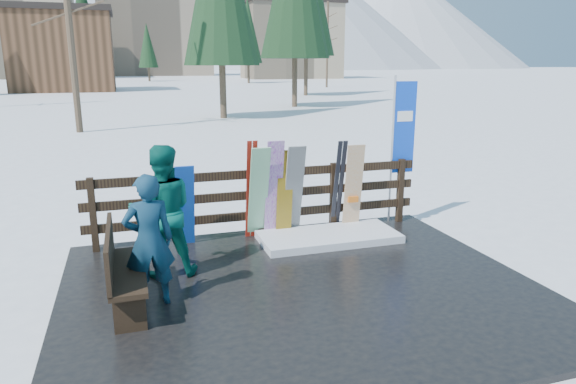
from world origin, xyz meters
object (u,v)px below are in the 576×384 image
object	(u,v)px
snowboard_1	(259,194)
person_back	(162,211)
snowboard_4	(294,191)
person_front	(149,241)
snowboard_3	(274,190)
snowboard_5	(353,188)
bench	(121,267)
snowboard_0	(185,206)
rental_flag	(401,133)
snowboard_2	(285,194)

from	to	relation	value
snowboard_1	person_back	xyz separation A→B (m)	(-1.57, -1.01, 0.12)
snowboard_4	person_front	xyz separation A→B (m)	(-2.37, -1.86, 0.03)
person_back	snowboard_4	bearing A→B (deg)	-153.23
snowboard_3	snowboard_5	bearing A→B (deg)	0.00
bench	snowboard_3	world-z (taller)	snowboard_3
snowboard_1	snowboard_4	size ratio (longest dim) A/B	1.02
snowboard_1	snowboard_3	xyz separation A→B (m)	(0.26, 0.00, 0.04)
snowboard_3	snowboard_5	world-z (taller)	snowboard_3
snowboard_1	snowboard_0	bearing A→B (deg)	180.00
snowboard_4	rental_flag	distance (m)	2.25
snowboard_0	snowboard_4	bearing A→B (deg)	0.00
snowboard_2	snowboard_3	distance (m)	0.20
snowboard_2	person_front	xyz separation A→B (m)	(-2.22, -1.86, 0.06)
bench	person_front	distance (m)	0.44
rental_flag	person_front	bearing A→B (deg)	-154.40
snowboard_3	rental_flag	distance (m)	2.55
bench	person_front	bearing A→B (deg)	1.90
snowboard_1	snowboard_3	world-z (taller)	snowboard_3
snowboard_5	snowboard_4	bearing A→B (deg)	180.00
snowboard_5	rental_flag	distance (m)	1.36
bench	snowboard_0	bearing A→B (deg)	63.22
snowboard_3	rental_flag	size ratio (longest dim) A/B	0.64
snowboard_0	rental_flag	world-z (taller)	rental_flag
snowboard_3	person_front	bearing A→B (deg)	-137.59
snowboard_3	snowboard_4	distance (m)	0.34
bench	person_back	bearing A→B (deg)	57.58
snowboard_2	person_back	bearing A→B (deg)	-153.33
snowboard_4	snowboard_5	xyz separation A→B (m)	(1.06, 0.00, -0.02)
bench	person_back	distance (m)	1.09
snowboard_1	snowboard_5	bearing A→B (deg)	0.00
bench	person_back	xyz separation A→B (m)	(0.55, 0.87, 0.38)
snowboard_1	snowboard_2	size ratio (longest dim) A/B	1.08
person_front	snowboard_5	bearing A→B (deg)	-157.92
snowboard_2	snowboard_1	bearing A→B (deg)	-180.00
rental_flag	person_front	size ratio (longest dim) A/B	1.63
bench	snowboard_5	size ratio (longest dim) A/B	1.00
snowboard_2	person_front	bearing A→B (deg)	-140.01
snowboard_3	rental_flag	bearing A→B (deg)	6.39
rental_flag	person_back	world-z (taller)	rental_flag
snowboard_0	snowboard_3	distance (m)	1.44
snowboard_3	person_front	world-z (taller)	snowboard_3
snowboard_0	snowboard_2	size ratio (longest dim) A/B	0.92
bench	person_front	xyz separation A→B (m)	(0.33, 0.01, 0.28)
snowboard_1	person_front	xyz separation A→B (m)	(-1.78, -1.86, 0.02)
snowboard_0	rental_flag	size ratio (longest dim) A/B	0.52
snowboard_0	snowboard_2	bearing A→B (deg)	0.00
snowboard_3	snowboard_5	size ratio (longest dim) A/B	1.10
snowboard_4	bench	bearing A→B (deg)	-145.33
snowboard_2	snowboard_5	xyz separation A→B (m)	(1.22, -0.00, 0.01)
person_back	snowboard_0	bearing A→B (deg)	-109.65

